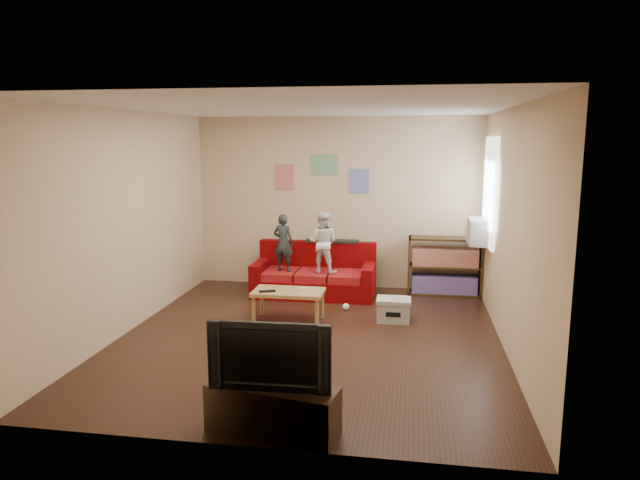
# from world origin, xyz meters

# --- Properties ---
(room_shell) EXTENTS (4.52, 5.02, 2.72)m
(room_shell) POSITION_xyz_m (0.00, 0.00, 1.35)
(room_shell) COLOR #361E13
(room_shell) RESTS_ON ground
(sofa) EXTENTS (1.83, 0.84, 0.80)m
(sofa) POSITION_xyz_m (-0.26, 1.94, 0.27)
(sofa) COLOR #6D0305
(sofa) RESTS_ON ground
(child_a) EXTENTS (0.35, 0.26, 0.87)m
(child_a) POSITION_xyz_m (-0.71, 1.77, 0.82)
(child_a) COLOR #252C30
(child_a) RESTS_ON sofa
(child_b) EXTENTS (0.49, 0.41, 0.92)m
(child_b) POSITION_xyz_m (-0.11, 1.77, 0.84)
(child_b) COLOR white
(child_b) RESTS_ON sofa
(coffee_table) EXTENTS (0.91, 0.50, 0.41)m
(coffee_table) POSITION_xyz_m (-0.38, 0.59, 0.35)
(coffee_table) COLOR tan
(coffee_table) RESTS_ON ground
(remote) EXTENTS (0.22, 0.12, 0.02)m
(remote) POSITION_xyz_m (-0.63, 0.47, 0.42)
(remote) COLOR black
(remote) RESTS_ON coffee_table
(game_controller) EXTENTS (0.15, 0.09, 0.03)m
(game_controller) POSITION_xyz_m (-0.18, 0.64, 0.43)
(game_controller) COLOR white
(game_controller) RESTS_ON coffee_table
(bookshelf) EXTENTS (1.11, 0.33, 0.88)m
(bookshelf) POSITION_xyz_m (1.69, 2.23, 0.39)
(bookshelf) COLOR #3C2A13
(bookshelf) RESTS_ON ground
(window) EXTENTS (0.04, 1.08, 1.48)m
(window) POSITION_xyz_m (2.22, 1.65, 1.64)
(window) COLOR white
(window) RESTS_ON room_shell
(ac_unit) EXTENTS (0.28, 0.55, 0.35)m
(ac_unit) POSITION_xyz_m (2.10, 1.65, 1.08)
(ac_unit) COLOR #B7B2A3
(ac_unit) RESTS_ON window
(artwork_left) EXTENTS (0.30, 0.01, 0.40)m
(artwork_left) POSITION_xyz_m (-0.85, 2.48, 1.75)
(artwork_left) COLOR #D87266
(artwork_left) RESTS_ON room_shell
(artwork_center) EXTENTS (0.42, 0.01, 0.32)m
(artwork_center) POSITION_xyz_m (-0.20, 2.48, 1.95)
(artwork_center) COLOR #72B27F
(artwork_center) RESTS_ON room_shell
(artwork_right) EXTENTS (0.30, 0.01, 0.38)m
(artwork_right) POSITION_xyz_m (0.35, 2.48, 1.70)
(artwork_right) COLOR #727FCC
(artwork_right) RESTS_ON room_shell
(file_box) EXTENTS (0.44, 0.34, 0.30)m
(file_box) POSITION_xyz_m (0.97, 0.80, 0.15)
(file_box) COLOR beige
(file_box) RESTS_ON ground
(tv_stand) EXTENTS (1.11, 0.54, 0.40)m
(tv_stand) POSITION_xyz_m (0.11, -2.25, 0.20)
(tv_stand) COLOR #3B2717
(tv_stand) RESTS_ON ground
(television) EXTENTS (0.98, 0.16, 0.56)m
(television) POSITION_xyz_m (0.11, -2.25, 0.68)
(television) COLOR black
(television) RESTS_ON tv_stand
(tissue) EXTENTS (0.11, 0.11, 0.10)m
(tissue) POSITION_xyz_m (0.30, 1.17, 0.05)
(tissue) COLOR white
(tissue) RESTS_ON ground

